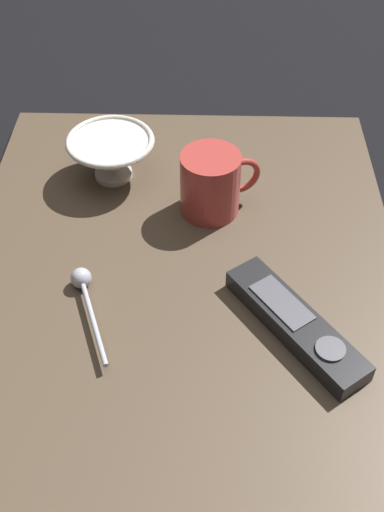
{
  "coord_description": "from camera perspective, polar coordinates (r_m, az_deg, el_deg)",
  "views": [
    {
      "loc": [
        0.03,
        -0.54,
        0.6
      ],
      "look_at": [
        0.01,
        -0.0,
        0.05
      ],
      "focal_mm": 44.29,
      "sensor_mm": 36.0,
      "label": 1
    }
  ],
  "objects": [
    {
      "name": "coffee_mug",
      "position": [
        0.84,
        1.78,
        6.57
      ],
      "size": [
        0.11,
        0.08,
        0.09
      ],
      "color": "#A53833",
      "rests_on": "table"
    },
    {
      "name": "table",
      "position": [
        0.8,
        -1.03,
        -1.71
      ],
      "size": [
        0.55,
        0.67,
        0.03
      ],
      "color": "#4C3D2D",
      "rests_on": "ground"
    },
    {
      "name": "cereal_bowl",
      "position": [
        0.9,
        -7.28,
        9.04
      ],
      "size": [
        0.12,
        0.12,
        0.07
      ],
      "color": "beige",
      "rests_on": "table"
    },
    {
      "name": "ground_plane",
      "position": [
        0.81,
        -1.02,
        -2.44
      ],
      "size": [
        6.0,
        6.0,
        0.0
      ],
      "primitive_type": "plane",
      "color": "black"
    },
    {
      "name": "teaspoon",
      "position": [
        0.76,
        -9.76,
        -2.76
      ],
      "size": [
        0.06,
        0.14,
        0.03
      ],
      "color": "#A3A5B2",
      "rests_on": "table"
    },
    {
      "name": "tv_remote_near",
      "position": [
        0.72,
        9.3,
        -6.03
      ],
      "size": [
        0.15,
        0.19,
        0.03
      ],
      "color": "black",
      "rests_on": "table"
    }
  ]
}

